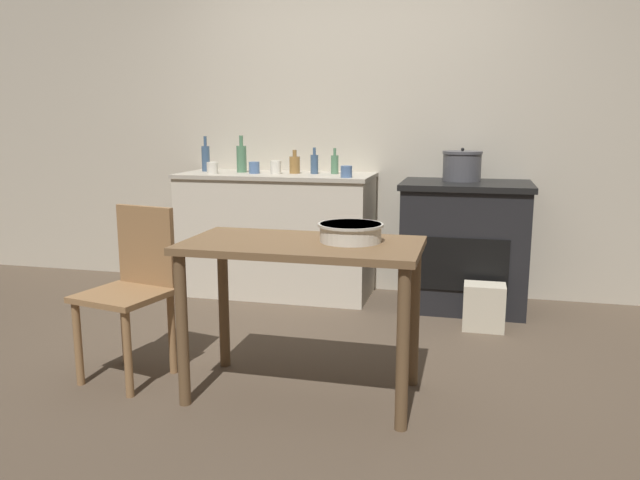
{
  "coord_description": "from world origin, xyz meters",
  "views": [
    {
      "loc": [
        0.91,
        -3.26,
        1.33
      ],
      "look_at": [
        0.0,
        0.39,
        0.61
      ],
      "focal_mm": 35.0,
      "sensor_mm": 36.0,
      "label": 1
    }
  ],
  "objects": [
    {
      "name": "ground_plane",
      "position": [
        0.0,
        0.0,
        0.0
      ],
      "size": [
        14.0,
        14.0,
        0.0
      ],
      "primitive_type": "plane",
      "color": "brown"
    },
    {
      "name": "wall_back",
      "position": [
        0.0,
        1.58,
        1.27
      ],
      "size": [
        8.0,
        0.07,
        2.55
      ],
      "color": "beige",
      "rests_on": "ground_plane"
    },
    {
      "name": "counter_cabinet",
      "position": [
        -0.56,
        1.25,
        0.47
      ],
      "size": [
        1.48,
        0.62,
        0.94
      ],
      "color": "beige",
      "rests_on": "ground_plane"
    },
    {
      "name": "stove",
      "position": [
        0.85,
        1.24,
        0.45
      ],
      "size": [
        0.9,
        0.67,
        0.91
      ],
      "color": "black",
      "rests_on": "ground_plane"
    },
    {
      "name": "work_table",
      "position": [
        0.13,
        -0.48,
        0.64
      ],
      "size": [
        1.12,
        0.59,
        0.77
      ],
      "color": "brown",
      "rests_on": "ground_plane"
    },
    {
      "name": "chair",
      "position": [
        -0.8,
        -0.45,
        0.48
      ],
      "size": [
        0.47,
        0.47,
        0.89
      ],
      "rotation": [
        0.0,
        0.0,
        -0.21
      ],
      "color": "#997047",
      "rests_on": "ground_plane"
    },
    {
      "name": "flour_sack",
      "position": [
        1.0,
        0.74,
        0.15
      ],
      "size": [
        0.26,
        0.18,
        0.3
      ],
      "primitive_type": "cube",
      "color": "beige",
      "rests_on": "ground_plane"
    },
    {
      "name": "stock_pot",
      "position": [
        0.81,
        1.33,
        1.01
      ],
      "size": [
        0.28,
        0.28,
        0.24
      ],
      "color": "#4C4C51",
      "rests_on": "stove"
    },
    {
      "name": "mixing_bowl_large",
      "position": [
        0.35,
        -0.42,
        0.82
      ],
      "size": [
        0.31,
        0.31,
        0.09
      ],
      "color": "silver",
      "rests_on": "work_table"
    },
    {
      "name": "bottle_far_left",
      "position": [
        -0.85,
        1.29,
        1.05
      ],
      "size": [
        0.08,
        0.08,
        0.28
      ],
      "color": "#517F5B",
      "rests_on": "counter_cabinet"
    },
    {
      "name": "bottle_left",
      "position": [
        -1.16,
        1.32,
        1.04
      ],
      "size": [
        0.06,
        0.06,
        0.27
      ],
      "color": "#3D5675",
      "rests_on": "counter_cabinet"
    },
    {
      "name": "bottle_mid_left",
      "position": [
        -0.27,
        1.3,
        1.01
      ],
      "size": [
        0.06,
        0.06,
        0.2
      ],
      "color": "#3D5675",
      "rests_on": "counter_cabinet"
    },
    {
      "name": "bottle_center_left",
      "position": [
        -0.12,
        1.33,
        1.01
      ],
      "size": [
        0.06,
        0.06,
        0.19
      ],
      "color": "#517F5B",
      "rests_on": "counter_cabinet"
    },
    {
      "name": "bottle_center",
      "position": [
        -0.42,
        1.29,
        1.01
      ],
      "size": [
        0.08,
        0.08,
        0.18
      ],
      "color": "olive",
      "rests_on": "counter_cabinet"
    },
    {
      "name": "cup_center_right",
      "position": [
        -0.72,
        1.21,
        0.98
      ],
      "size": [
        0.08,
        0.08,
        0.09
      ],
      "primitive_type": "cylinder",
      "color": "#4C6B99",
      "rests_on": "counter_cabinet"
    },
    {
      "name": "cup_mid_right",
      "position": [
        0.03,
        1.05,
        0.98
      ],
      "size": [
        0.08,
        0.08,
        0.08
      ],
      "primitive_type": "cylinder",
      "color": "#4C6B99",
      "rests_on": "counter_cabinet"
    },
    {
      "name": "cup_right",
      "position": [
        -0.55,
        1.21,
        0.99
      ],
      "size": [
        0.08,
        0.08,
        0.1
      ],
      "primitive_type": "cylinder",
      "color": "silver",
      "rests_on": "counter_cabinet"
    },
    {
      "name": "cup_far_right",
      "position": [
        -1.02,
        1.12,
        0.98
      ],
      "size": [
        0.08,
        0.08,
        0.09
      ],
      "primitive_type": "cylinder",
      "color": "silver",
      "rests_on": "counter_cabinet"
    }
  ]
}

